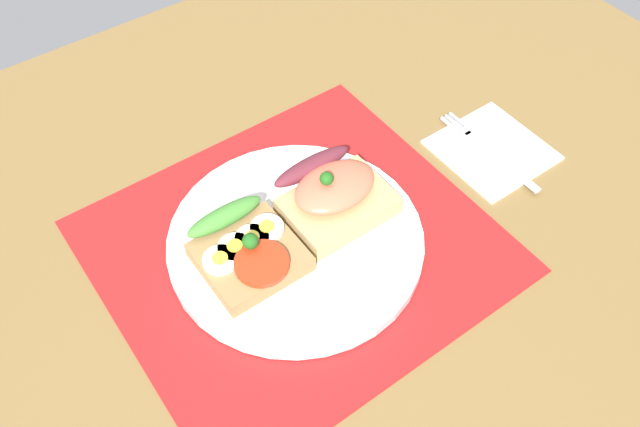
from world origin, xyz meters
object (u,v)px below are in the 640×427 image
at_px(plate, 296,241).
at_px(sandwich_salmon, 333,194).
at_px(sandwich_egg_tomato, 248,252).
at_px(fork, 486,149).
at_px(napkin, 492,149).

height_order(plate, sandwich_salmon, sandwich_salmon).
xyz_separation_m(sandwich_egg_tomato, fork, (0.30, -0.02, -0.02)).
distance_m(sandwich_egg_tomato, napkin, 0.31).
relative_size(plate, fork, 1.75).
bearing_deg(napkin, sandwich_egg_tomato, 175.85).
relative_size(sandwich_salmon, fork, 0.74).
bearing_deg(sandwich_egg_tomato, plate, -2.90).
relative_size(napkin, fork, 0.79).
xyz_separation_m(plate, sandwich_salmon, (0.05, 0.01, 0.03)).
bearing_deg(sandwich_egg_tomato, fork, -4.04).
relative_size(sandwich_salmon, napkin, 0.93).
bearing_deg(napkin, sandwich_salmon, 171.70).
bearing_deg(fork, sandwich_egg_tomato, 175.96).
xyz_separation_m(sandwich_egg_tomato, napkin, (0.31, -0.02, -0.03)).
bearing_deg(plate, fork, -4.28).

